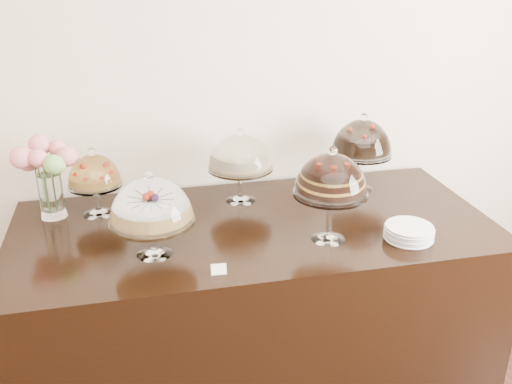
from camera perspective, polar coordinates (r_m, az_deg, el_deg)
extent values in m
cube|color=beige|center=(2.94, -3.82, 12.00)|extent=(5.00, 0.04, 3.00)
cube|color=black|center=(2.86, -0.22, -11.27)|extent=(2.20, 1.00, 0.90)
cone|color=white|center=(2.42, -10.10, -5.84)|extent=(0.15, 0.15, 0.02)
cylinder|color=white|center=(2.38, -10.22, -4.31)|extent=(0.03, 0.03, 0.12)
cylinder|color=white|center=(2.35, -10.33, -2.87)|extent=(0.35, 0.35, 0.01)
cylinder|color=tan|center=(2.34, -10.40, -2.03)|extent=(0.29, 0.29, 0.06)
sphere|color=#AC1F0D|center=(2.34, -8.66, -0.70)|extent=(0.02, 0.02, 0.02)
sphere|color=#AC1F0D|center=(2.37, -11.94, -0.69)|extent=(0.02, 0.02, 0.02)
sphere|color=#AC1F0D|center=(2.25, -10.81, -1.92)|extent=(0.02, 0.02, 0.02)
sphere|color=white|center=(2.27, -10.68, 1.58)|extent=(0.04, 0.04, 0.04)
cone|color=white|center=(2.52, 7.19, -4.40)|extent=(0.15, 0.15, 0.02)
cylinder|color=white|center=(2.47, 7.32, -2.24)|extent=(0.03, 0.03, 0.19)
cylinder|color=white|center=(2.43, 7.43, -0.13)|extent=(0.32, 0.32, 0.01)
cylinder|color=black|center=(2.41, 7.50, 1.15)|extent=(0.23, 0.23, 0.11)
sphere|color=#AC1F0D|center=(2.42, 8.76, 2.80)|extent=(0.02, 0.02, 0.02)
sphere|color=#AC1F0D|center=(2.44, 7.41, 3.07)|extent=(0.02, 0.02, 0.02)
sphere|color=#AC1F0D|center=(2.41, 6.22, 2.82)|extent=(0.02, 0.02, 0.02)
sphere|color=#AC1F0D|center=(2.35, 6.37, 2.29)|extent=(0.02, 0.02, 0.02)
sphere|color=#AC1F0D|center=(2.33, 7.77, 2.01)|extent=(0.02, 0.02, 0.02)
sphere|color=#AC1F0D|center=(2.36, 8.97, 2.27)|extent=(0.02, 0.02, 0.02)
sphere|color=white|center=(2.36, 7.67, 4.11)|extent=(0.04, 0.04, 0.04)
cone|color=white|center=(2.87, -1.54, -0.59)|extent=(0.15, 0.15, 0.02)
cylinder|color=white|center=(2.84, -1.56, 0.99)|extent=(0.03, 0.03, 0.15)
cylinder|color=white|center=(2.81, -1.58, 2.48)|extent=(0.32, 0.32, 0.01)
cylinder|color=beige|center=(2.79, -1.58, 3.21)|extent=(0.27, 0.27, 0.06)
sphere|color=white|center=(2.75, -1.62, 6.02)|extent=(0.04, 0.04, 0.04)
cone|color=white|center=(3.05, 10.22, 0.56)|extent=(0.15, 0.15, 0.02)
cylinder|color=white|center=(3.02, 10.35, 2.22)|extent=(0.03, 0.03, 0.16)
cylinder|color=white|center=(2.99, 10.47, 3.79)|extent=(0.31, 0.31, 0.01)
cylinder|color=black|center=(2.97, 10.54, 4.68)|extent=(0.24, 0.24, 0.09)
sphere|color=#AC1F0D|center=(3.00, 11.59, 5.83)|extent=(0.02, 0.02, 0.02)
sphere|color=#AC1F0D|center=(2.98, 9.41, 5.87)|extent=(0.02, 0.02, 0.02)
sphere|color=#AC1F0D|center=(2.90, 10.83, 5.26)|extent=(0.02, 0.02, 0.02)
sphere|color=white|center=(2.93, 10.74, 7.37)|extent=(0.04, 0.04, 0.04)
cone|color=white|center=(2.83, -15.46, -1.84)|extent=(0.15, 0.15, 0.02)
cylinder|color=white|center=(2.80, -15.62, -0.50)|extent=(0.03, 0.03, 0.12)
cylinder|color=white|center=(2.78, -15.76, 0.74)|extent=(0.25, 0.25, 0.01)
cylinder|color=#B38434|center=(2.77, -15.82, 1.22)|extent=(0.21, 0.21, 0.04)
sphere|color=#AC1F0D|center=(2.77, -14.75, 2.01)|extent=(0.02, 0.02, 0.02)
sphere|color=#AC1F0D|center=(2.81, -15.59, 2.21)|extent=(0.02, 0.02, 0.02)
sphere|color=#AC1F0D|center=(2.80, -16.72, 1.99)|extent=(0.02, 0.02, 0.02)
sphere|color=#AC1F0D|center=(2.74, -17.03, 1.55)|extent=(0.02, 0.02, 0.02)
sphere|color=#AC1F0D|center=(2.70, -16.19, 1.33)|extent=(0.02, 0.02, 0.02)
sphere|color=#AC1F0D|center=(2.72, -15.03, 1.57)|extent=(0.02, 0.02, 0.02)
sphere|color=white|center=(2.72, -16.13, 3.90)|extent=(0.04, 0.04, 0.04)
cylinder|color=white|center=(2.83, -19.79, -0.31)|extent=(0.11, 0.11, 0.21)
cylinder|color=#476B2D|center=(2.80, -19.01, 0.88)|extent=(0.01, 0.01, 0.25)
sphere|color=#D68087|center=(2.75, -18.39, 3.37)|extent=(0.09, 0.09, 0.09)
cylinder|color=#476B2D|center=(2.83, -19.43, 1.29)|extent=(0.01, 0.01, 0.28)
sphere|color=#D68087|center=(2.81, -19.25, 4.15)|extent=(0.08, 0.08, 0.08)
cylinder|color=#476B2D|center=(2.83, -20.24, 1.44)|extent=(0.01, 0.01, 0.30)
sphere|color=#D68087|center=(2.82, -20.87, 4.46)|extent=(0.10, 0.10, 0.10)
cylinder|color=#476B2D|center=(2.83, -20.71, 0.71)|extent=(0.01, 0.01, 0.24)
sphere|color=#D68087|center=(2.81, -21.84, 2.99)|extent=(0.10, 0.10, 0.10)
cylinder|color=#476B2D|center=(2.79, -21.00, 0.78)|extent=(0.01, 0.01, 0.28)
sphere|color=#D68087|center=(2.73, -22.45, 3.19)|extent=(0.10, 0.10, 0.10)
cylinder|color=#476B2D|center=(2.78, -20.26, 0.76)|extent=(0.01, 0.01, 0.27)
sphere|color=#D68087|center=(2.71, -20.94, 3.17)|extent=(0.08, 0.08, 0.08)
cylinder|color=#476B2D|center=(2.77, -19.58, 0.47)|extent=(0.01, 0.01, 0.25)
sphere|color=#71A44F|center=(2.69, -19.56, 2.60)|extent=(0.09, 0.09, 0.09)
cylinder|color=silver|center=(2.59, 14.98, -4.46)|extent=(0.21, 0.21, 0.01)
cylinder|color=silver|center=(2.58, 15.01, -4.24)|extent=(0.20, 0.20, 0.01)
cylinder|color=silver|center=(2.58, 15.03, -4.03)|extent=(0.21, 0.21, 0.01)
cylinder|color=silver|center=(2.57, 15.06, -3.81)|extent=(0.20, 0.20, 0.01)
cylinder|color=silver|center=(2.57, 15.08, -3.59)|extent=(0.21, 0.21, 0.01)
cylinder|color=silver|center=(2.56, 15.11, -3.37)|extent=(0.20, 0.20, 0.01)
cube|color=white|center=(2.24, -3.75, -7.72)|extent=(0.06, 0.02, 0.04)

